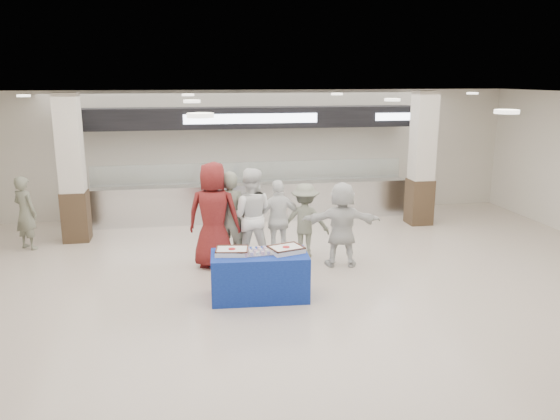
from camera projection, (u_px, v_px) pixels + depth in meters
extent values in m
plane|color=beige|center=(294.00, 302.00, 8.73)|extent=(14.00, 14.00, 0.00)
cube|color=silver|center=(251.00, 201.00, 13.79)|extent=(8.00, 0.80, 0.90)
cube|color=silver|center=(250.00, 183.00, 13.68)|extent=(8.00, 0.85, 0.04)
cube|color=white|center=(252.00, 172.00, 13.31)|extent=(7.60, 0.02, 0.50)
cube|color=black|center=(249.00, 117.00, 13.29)|extent=(8.40, 0.70, 0.50)
cube|color=white|center=(251.00, 119.00, 12.95)|extent=(3.20, 0.03, 0.22)
cube|color=white|center=(402.00, 117.00, 13.61)|extent=(1.40, 0.03, 0.18)
cube|color=#362718|center=(76.00, 216.00, 11.92)|extent=(0.55, 0.55, 1.10)
cube|color=beige|center=(69.00, 143.00, 11.54)|extent=(0.50, 0.50, 2.10)
cube|color=#362718|center=(419.00, 202.00, 13.32)|extent=(0.55, 0.55, 1.10)
cube|color=beige|center=(423.00, 136.00, 12.94)|extent=(0.50, 0.50, 2.10)
cube|color=navy|center=(260.00, 276.00, 8.83)|extent=(1.60, 0.89, 0.75)
cube|color=white|center=(232.00, 252.00, 8.72)|extent=(0.57, 0.48, 0.08)
cube|color=#452113|center=(232.00, 248.00, 8.71)|extent=(0.57, 0.48, 0.02)
cylinder|color=#B2191B|center=(232.00, 249.00, 8.71)|extent=(0.13, 0.13, 0.01)
cube|color=white|center=(286.00, 250.00, 8.81)|extent=(0.61, 0.53, 0.08)
cube|color=#452113|center=(286.00, 247.00, 8.80)|extent=(0.61, 0.53, 0.02)
cylinder|color=#B2191B|center=(286.00, 247.00, 8.80)|extent=(0.14, 0.14, 0.01)
cube|color=#B1B0B5|center=(258.00, 253.00, 8.74)|extent=(0.48, 0.38, 0.02)
imported|color=maroon|center=(214.00, 215.00, 10.15)|extent=(1.11, 0.87, 2.01)
imported|color=slate|center=(230.00, 218.00, 10.38)|extent=(0.76, 0.62, 1.80)
imported|color=white|center=(250.00, 216.00, 10.41)|extent=(1.01, 0.85, 1.85)
imported|color=white|center=(279.00, 220.00, 10.63)|extent=(0.96, 0.46, 1.59)
imported|color=slate|center=(305.00, 221.00, 10.77)|extent=(1.09, 0.83, 1.49)
imported|color=silver|center=(342.00, 224.00, 10.26)|extent=(1.57, 0.74, 1.63)
imported|color=slate|center=(25.00, 213.00, 11.29)|extent=(0.67, 0.63, 1.55)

